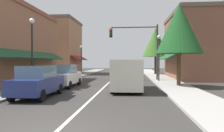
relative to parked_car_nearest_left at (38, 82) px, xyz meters
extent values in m
plane|color=#33302D|center=(3.08, 12.26, -0.88)|extent=(80.00, 80.00, 0.00)
cube|color=gray|center=(-2.42, 12.26, -0.82)|extent=(2.60, 56.00, 0.12)
cube|color=#A39E99|center=(8.58, 12.26, -0.82)|extent=(2.60, 56.00, 0.12)
cube|color=silver|center=(3.08, 12.26, -0.88)|extent=(0.14, 52.00, 0.01)
cube|color=#8E5B42|center=(-5.77, 6.26, 2.44)|extent=(4.10, 14.00, 6.64)
cube|color=brown|center=(-5.77, 6.26, 5.96)|extent=(4.30, 14.20, 0.40)
cube|color=slate|center=(-3.78, 6.26, 0.52)|extent=(0.08, 10.64, 1.80)
cube|color=#194C2D|center=(-3.17, 6.26, 1.72)|extent=(1.27, 11.76, 0.73)
cube|color=slate|center=(-3.78, 3.18, 3.90)|extent=(0.08, 1.10, 1.30)
cube|color=slate|center=(-3.78, 9.34, 3.90)|extent=(0.08, 1.10, 1.30)
cube|color=brown|center=(12.04, 14.26, 2.72)|extent=(4.31, 10.00, 7.19)
cube|color=brown|center=(12.04, 14.26, 6.52)|extent=(4.51, 10.20, 0.40)
cube|color=slate|center=(9.94, 14.26, 0.52)|extent=(0.08, 7.60, 1.80)
cube|color=#194C2D|center=(9.33, 14.26, 1.72)|extent=(1.27, 8.40, 0.73)
cube|color=slate|center=(9.94, 12.06, 4.30)|extent=(0.08, 1.10, 1.30)
cube|color=slate|center=(9.94, 16.46, 4.30)|extent=(0.08, 1.10, 1.30)
cube|color=#9E6B4C|center=(-6.64, 22.26, 3.30)|extent=(5.84, 8.00, 8.37)
cube|color=brown|center=(-6.64, 22.26, 7.69)|extent=(6.04, 8.20, 0.40)
cube|color=slate|center=(-3.78, 22.26, 0.52)|extent=(0.08, 6.08, 1.80)
cube|color=maroon|center=(-3.17, 22.26, 1.72)|extent=(1.27, 6.72, 0.73)
cube|color=slate|center=(-3.78, 20.50, 5.14)|extent=(0.08, 1.10, 1.30)
cube|color=slate|center=(-3.78, 24.02, 5.14)|extent=(0.08, 1.10, 1.30)
cube|color=navy|center=(0.00, 0.03, -0.17)|extent=(1.77, 4.12, 0.80)
cube|color=slate|center=(0.00, -0.07, 0.56)|extent=(1.54, 2.02, 0.66)
cylinder|color=black|center=(-0.81, 1.37, -0.57)|extent=(0.21, 0.62, 0.62)
cylinder|color=black|center=(0.77, 1.39, -0.57)|extent=(0.21, 0.62, 0.62)
cylinder|color=black|center=(-0.78, -1.34, -0.57)|extent=(0.21, 0.62, 0.62)
cylinder|color=black|center=(0.81, -1.32, -0.57)|extent=(0.21, 0.62, 0.62)
cube|color=silver|center=(-0.04, 4.89, -0.17)|extent=(1.75, 4.11, 0.80)
cube|color=slate|center=(-0.04, 4.79, 0.56)|extent=(1.54, 2.01, 0.66)
cylinder|color=black|center=(-0.82, 6.25, -0.57)|extent=(0.21, 0.62, 0.62)
cylinder|color=black|center=(0.76, 6.24, -0.57)|extent=(0.21, 0.62, 0.62)
cylinder|color=black|center=(-0.84, 3.54, -0.57)|extent=(0.21, 0.62, 0.62)
cylinder|color=black|center=(0.74, 3.53, -0.57)|extent=(0.21, 0.62, 0.62)
cube|color=beige|center=(4.86, 3.31, 0.29)|extent=(2.11, 5.06, 1.90)
cube|color=slate|center=(4.79, 5.71, 0.72)|extent=(1.73, 0.32, 0.84)
cube|color=black|center=(4.79, 5.89, -0.40)|extent=(1.87, 0.25, 0.24)
cylinder|color=black|center=(3.94, 4.84, -0.52)|extent=(0.26, 0.73, 0.72)
cylinder|color=black|center=(5.70, 4.89, -0.52)|extent=(0.26, 0.73, 0.72)
cylinder|color=black|center=(4.03, 1.74, -0.52)|extent=(0.26, 0.73, 0.72)
cylinder|color=black|center=(5.79, 1.79, -0.52)|extent=(0.26, 0.73, 0.72)
cylinder|color=#333333|center=(7.88, 10.88, 2.04)|extent=(0.18, 0.18, 5.83)
cylinder|color=#333333|center=(5.47, 10.88, 4.71)|extent=(4.82, 0.12, 0.12)
cube|color=black|center=(3.07, 10.70, 4.11)|extent=(0.30, 0.24, 0.90)
sphere|color=red|center=(3.07, 10.57, 4.39)|extent=(0.20, 0.20, 0.20)
sphere|color=#3D2D0C|center=(3.07, 10.57, 4.11)|extent=(0.20, 0.20, 0.20)
sphere|color=#0C3316|center=(3.07, 10.57, 3.83)|extent=(0.20, 0.20, 0.20)
cylinder|color=black|center=(-1.74, 2.91, 1.46)|extent=(0.12, 0.12, 4.68)
sphere|color=white|center=(-1.74, 2.91, 3.98)|extent=(0.36, 0.36, 0.36)
cylinder|color=black|center=(7.89, 9.55, 1.23)|extent=(0.12, 0.12, 4.23)
sphere|color=white|center=(7.89, 9.55, 3.53)|extent=(0.36, 0.36, 0.36)
cylinder|color=black|center=(-1.87, 17.94, 1.07)|extent=(0.12, 0.12, 3.89)
sphere|color=white|center=(-1.87, 17.94, 3.19)|extent=(0.36, 0.36, 0.36)
cylinder|color=#4C331E|center=(8.93, 5.67, 0.71)|extent=(0.30, 0.30, 3.18)
cone|color=#19471E|center=(8.93, 5.67, 3.74)|extent=(3.60, 3.60, 3.96)
cylinder|color=#4C331E|center=(8.86, 21.44, 0.80)|extent=(0.30, 0.30, 3.35)
cone|color=#386626|center=(8.86, 21.44, 4.07)|extent=(3.99, 3.99, 4.39)
camera|label=1|loc=(5.22, -11.33, 1.14)|focal=33.81mm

